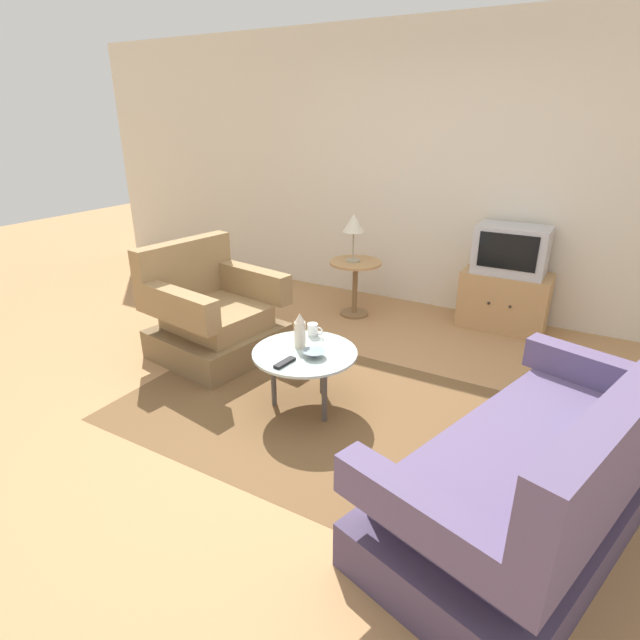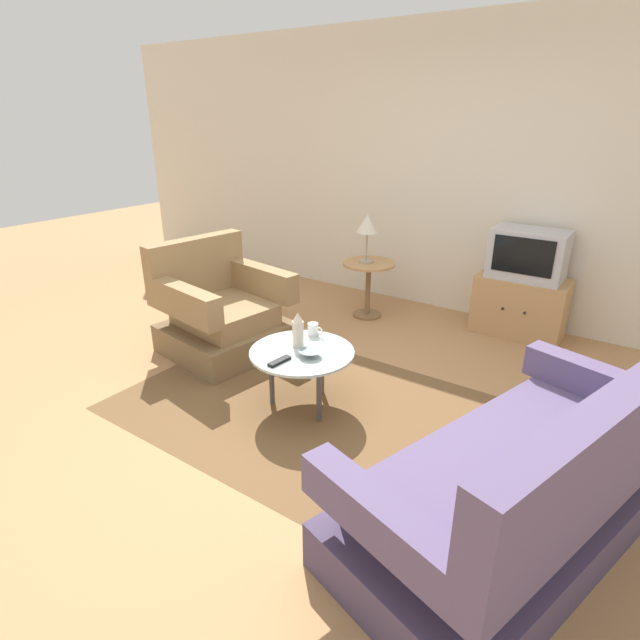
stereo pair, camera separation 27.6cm
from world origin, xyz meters
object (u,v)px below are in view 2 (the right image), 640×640
object	(u,v)px
mug	(313,329)
tv_remote_dark	(279,361)
side_table	(368,277)
television	(528,254)
coffee_table	(302,356)
tv_stand	(520,306)
table_lamp	(367,225)
bowl	(310,354)
armchair	(221,314)
couch	(526,486)
vase	(298,330)

from	to	relation	value
mug	tv_remote_dark	world-z (taller)	mug
side_table	television	world-z (taller)	television
coffee_table	tv_stand	size ratio (longest dim) A/B	0.91
coffee_table	tv_stand	distance (m)	2.29
side_table	table_lamp	bearing A→B (deg)	-141.93
tv_stand	bowl	bearing A→B (deg)	-109.88
tv_remote_dark	bowl	bearing A→B (deg)	154.80
armchair	television	bearing A→B (deg)	140.38
television	bowl	xyz separation A→B (m)	(-0.78, -2.16, -0.31)
bowl	couch	bearing A→B (deg)	-12.26
side_table	tv_remote_dark	xyz separation A→B (m)	(0.46, -1.93, 0.03)
side_table	vase	xyz separation A→B (m)	(0.41, -1.67, 0.14)
television	couch	bearing A→B (deg)	-74.94
mug	vase	bearing A→B (deg)	-84.34
bowl	tv_remote_dark	xyz separation A→B (m)	(-0.11, -0.18, -0.01)
side_table	tv_stand	world-z (taller)	side_table
television	mug	bearing A→B (deg)	-117.11
coffee_table	television	distance (m)	2.32
table_lamp	vase	world-z (taller)	table_lamp
couch	coffee_table	size ratio (longest dim) A/B	2.82
couch	coffee_table	distance (m)	1.58
armchair	side_table	distance (m)	1.51
coffee_table	tv_stand	xyz separation A→B (m)	(0.87, 2.11, -0.11)
coffee_table	bowl	bearing A→B (deg)	-23.12
couch	coffee_table	world-z (taller)	couch
armchair	side_table	bearing A→B (deg)	163.35
tv_stand	bowl	xyz separation A→B (m)	(-0.78, -2.15, 0.17)
tv_stand	mug	size ratio (longest dim) A/B	6.33
armchair	table_lamp	size ratio (longest dim) A/B	2.22
armchair	mug	distance (m)	1.05
bowl	tv_remote_dark	size ratio (longest dim) A/B	0.85
tv_remote_dark	table_lamp	bearing A→B (deg)	-159.84
coffee_table	side_table	distance (m)	1.77
armchair	coffee_table	bearing A→B (deg)	81.37
side_table	mug	bearing A→B (deg)	-75.17
coffee_table	tv_remote_dark	world-z (taller)	tv_remote_dark
side_table	television	bearing A→B (deg)	16.88
armchair	coffee_table	size ratio (longest dim) A/B	1.46
couch	tv_remote_dark	bearing A→B (deg)	101.91
coffee_table	side_table	bearing A→B (deg)	105.42
side_table	vase	size ratio (longest dim) A/B	2.26
tv_stand	mug	distance (m)	2.11
side_table	coffee_table	bearing A→B (deg)	-74.58
couch	tv_stand	bearing A→B (deg)	31.94
tv_stand	mug	xyz separation A→B (m)	(-0.96, -1.87, 0.20)
television	bowl	distance (m)	2.32
mug	television	bearing A→B (deg)	62.89
table_lamp	tv_remote_dark	xyz separation A→B (m)	(0.48, -1.91, -0.48)
table_lamp	side_table	bearing A→B (deg)	38.07
table_lamp	tv_remote_dark	bearing A→B (deg)	-75.93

